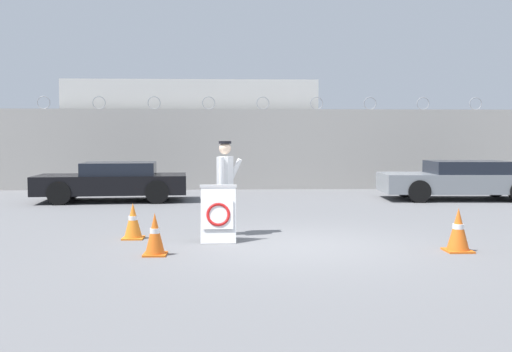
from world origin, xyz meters
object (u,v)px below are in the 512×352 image
(traffic_cone_near, at_px, (133,221))
(parked_car_front_coupe, at_px, (114,181))
(traffic_cone_far, at_px, (458,230))
(security_guard, at_px, (225,182))
(traffic_cone_mid, at_px, (155,234))
(barricade_sign, at_px, (218,213))
(parked_car_far_side, at_px, (461,180))

(traffic_cone_near, bearing_deg, parked_car_front_coupe, 104.60)
(traffic_cone_near, bearing_deg, traffic_cone_far, -14.37)
(security_guard, xyz_separation_m, traffic_cone_far, (3.76, -1.83, -0.64))
(traffic_cone_mid, bearing_deg, barricade_sign, 51.53)
(parked_car_front_coupe, distance_m, parked_car_far_side, 10.35)
(traffic_cone_far, bearing_deg, traffic_cone_mid, -178.73)
(barricade_sign, distance_m, parked_car_front_coupe, 7.50)
(traffic_cone_near, distance_m, traffic_cone_mid, 1.61)
(security_guard, distance_m, traffic_cone_far, 4.23)
(security_guard, xyz_separation_m, parked_car_front_coupe, (-3.35, 6.03, -0.40))
(parked_car_far_side, bearing_deg, traffic_cone_near, 39.82)
(barricade_sign, xyz_separation_m, parked_car_front_coupe, (-3.24, 6.76, 0.09))
(barricade_sign, relative_size, security_guard, 0.57)
(traffic_cone_mid, bearing_deg, security_guard, 61.07)
(barricade_sign, bearing_deg, traffic_cone_mid, -129.41)
(security_guard, distance_m, traffic_cone_mid, 2.31)
(parked_car_front_coupe, bearing_deg, traffic_cone_near, 99.56)
(barricade_sign, distance_m, traffic_cone_mid, 1.54)
(barricade_sign, xyz_separation_m, traffic_cone_near, (-1.55, 0.30, -0.17))
(traffic_cone_mid, height_order, parked_car_front_coupe, parked_car_front_coupe)
(traffic_cone_near, bearing_deg, traffic_cone_mid, -68.21)
(traffic_cone_far, xyz_separation_m, parked_car_front_coupe, (-7.12, 7.86, 0.24))
(barricade_sign, relative_size, parked_car_front_coupe, 0.23)
(traffic_cone_mid, height_order, traffic_cone_far, traffic_cone_far)
(parked_car_front_coupe, relative_size, parked_car_far_side, 0.94)
(barricade_sign, height_order, traffic_cone_mid, barricade_sign)
(security_guard, height_order, traffic_cone_mid, security_guard)
(parked_car_far_side, bearing_deg, parked_car_front_coupe, 3.10)
(parked_car_far_side, bearing_deg, security_guard, 43.85)
(traffic_cone_near, distance_m, parked_car_far_side, 10.83)
(traffic_cone_near, xyz_separation_m, parked_car_front_coupe, (-1.68, 6.47, 0.26))
(barricade_sign, distance_m, traffic_cone_far, 4.03)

